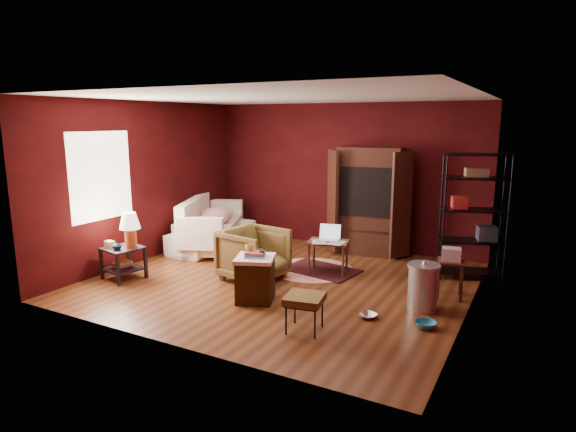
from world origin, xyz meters
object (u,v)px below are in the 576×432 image
at_px(sofa, 213,228).
at_px(tv_armoire, 369,199).
at_px(armchair, 254,252).
at_px(wire_shelving, 474,211).
at_px(laptop_desk, 328,244).
at_px(hamper, 255,278).
at_px(side_table, 127,239).

xyz_separation_m(sofa, tv_armoire, (2.82, 1.06, 0.65)).
xyz_separation_m(sofa, armchair, (1.75, -1.26, 0.06)).
relative_size(sofa, wire_shelving, 1.00).
relative_size(sofa, laptop_desk, 2.51).
height_order(sofa, wire_shelving, wire_shelving).
xyz_separation_m(hamper, laptop_desk, (0.40, 1.60, 0.16)).
xyz_separation_m(armchair, wire_shelving, (2.99, 1.69, 0.64)).
distance_m(armchair, hamper, 0.93).
bearing_deg(sofa, hamper, -132.27).
bearing_deg(laptop_desk, sofa, 158.05).
height_order(side_table, tv_armoire, tv_armoire).
xyz_separation_m(sofa, hamper, (2.27, -2.03, -0.06)).
bearing_deg(laptop_desk, side_table, -159.54).
bearing_deg(hamper, wire_shelving, 44.76).
bearing_deg(side_table, tv_armoire, 48.83).
distance_m(hamper, laptop_desk, 1.66).
xyz_separation_m(armchair, tv_armoire, (1.07, 2.32, 0.59)).
height_order(sofa, tv_armoire, tv_armoire).
xyz_separation_m(sofa, laptop_desk, (2.66, -0.44, 0.10)).
height_order(side_table, laptop_desk, side_table).
height_order(hamper, tv_armoire, tv_armoire).
height_order(side_table, hamper, side_table).
distance_m(armchair, laptop_desk, 1.23).
distance_m(sofa, wire_shelving, 4.82).
bearing_deg(hamper, laptop_desk, 75.98).
bearing_deg(tv_armoire, side_table, -138.30).
relative_size(sofa, armchair, 2.22).
bearing_deg(hamper, armchair, 123.52).
height_order(armchair, laptop_desk, armchair).
distance_m(laptop_desk, tv_armoire, 1.60).
bearing_deg(sofa, armchair, -126.08).
distance_m(side_table, laptop_desk, 3.20).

